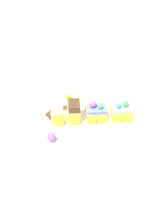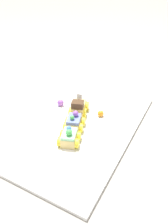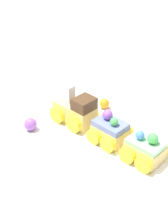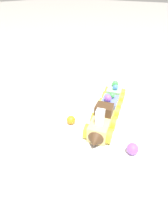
{
  "view_description": "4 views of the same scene",
  "coord_description": "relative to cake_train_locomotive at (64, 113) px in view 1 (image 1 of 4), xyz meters",
  "views": [
    {
      "loc": [
        -0.12,
        0.48,
        0.55
      ],
      "look_at": [
        0.0,
        0.03,
        0.06
      ],
      "focal_mm": 35.0,
      "sensor_mm": 36.0,
      "label": 1
    },
    {
      "loc": [
        -0.57,
        -0.33,
        0.49
      ],
      "look_at": [
        -0.02,
        -0.04,
        0.09
      ],
      "focal_mm": 35.0,
      "sensor_mm": 36.0,
      "label": 2
    },
    {
      "loc": [
        -0.45,
        0.27,
        0.39
      ],
      "look_at": [
        0.02,
        0.03,
        0.06
      ],
      "focal_mm": 50.0,
      "sensor_mm": 36.0,
      "label": 3
    },
    {
      "loc": [
        0.36,
        0.21,
        0.32
      ],
      "look_at": [
        0.04,
        -0.04,
        0.04
      ],
      "focal_mm": 28.0,
      "sensor_mm": 36.0,
      "label": 4
    }
  ],
  "objects": [
    {
      "name": "cake_car_mint",
      "position": [
        -0.18,
        -0.06,
        -0.01
      ],
      "size": [
        0.09,
        0.09,
        0.06
      ],
      "rotation": [
        0.0,
        0.0,
        0.34
      ],
      "color": "#E5C675",
      "rests_on": "display_board"
    },
    {
      "name": "cake_train_locomotive",
      "position": [
        0.0,
        0.0,
        0.0
      ],
      "size": [
        0.13,
        0.09,
        0.08
      ],
      "rotation": [
        0.0,
        0.0,
        0.34
      ],
      "color": "#E5C675",
      "rests_on": "display_board"
    },
    {
      "name": "gumball_purple",
      "position": [
        0.01,
        0.09,
        -0.01
      ],
      "size": [
        0.03,
        0.03,
        0.03
      ],
      "primitive_type": "sphere",
      "color": "#9956C6",
      "rests_on": "display_board"
    },
    {
      "name": "cake_car_blueberry",
      "position": [
        -0.1,
        -0.03,
        -0.0
      ],
      "size": [
        0.09,
        0.09,
        0.07
      ],
      "rotation": [
        0.0,
        0.0,
        0.34
      ],
      "color": "#E5C675",
      "rests_on": "display_board"
    },
    {
      "name": "ground_plane",
      "position": [
        -0.07,
        -0.03,
        -0.04
      ],
      "size": [
        10.0,
        10.0,
        0.0
      ],
      "primitive_type": "plane",
      "color": "gray"
    },
    {
      "name": "gumball_orange",
      "position": [
        0.02,
        -0.09,
        -0.01
      ],
      "size": [
        0.02,
        0.02,
        0.02
      ],
      "primitive_type": "sphere",
      "color": "orange",
      "rests_on": "display_board"
    },
    {
      "name": "display_board",
      "position": [
        -0.07,
        -0.03,
        -0.03
      ],
      "size": [
        0.63,
        0.4,
        0.01
      ],
      "primitive_type": "cube",
      "color": "white",
      "rests_on": "ground_plane"
    }
  ]
}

